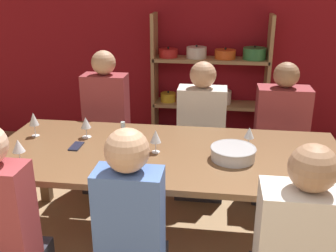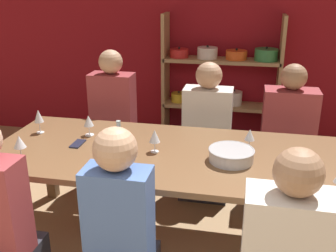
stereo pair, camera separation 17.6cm
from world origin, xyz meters
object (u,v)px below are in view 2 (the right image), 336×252
object	(u,v)px
dining_table	(165,161)
mixing_bowl	(231,154)
wine_glass_empty_b	(155,136)
person_far_c	(285,151)
wine_bottle_green	(120,152)
person_far_b	(206,146)
cell_phone	(78,144)
wine_glass_red_a	(250,136)
wine_glass_empty_a	(89,121)
shelf_unit	(217,96)
wine_glass_white_b	(39,117)
wine_glass_white_c	(19,142)
person_far_a	(114,136)

from	to	relation	value
dining_table	mixing_bowl	bearing A→B (deg)	-7.51
wine_glass_empty_b	mixing_bowl	bearing A→B (deg)	-4.63
mixing_bowl	person_far_c	world-z (taller)	person_far_c
wine_bottle_green	person_far_b	world-z (taller)	person_far_b
cell_phone	mixing_bowl	bearing A→B (deg)	-3.00
person_far_b	wine_glass_empty_b	bearing A→B (deg)	72.69
mixing_bowl	wine_glass_red_a	bearing A→B (deg)	59.81
mixing_bowl	wine_glass_empty_a	bearing A→B (deg)	167.28
shelf_unit	wine_glass_white_b	bearing A→B (deg)	-126.17
mixing_bowl	wine_glass_white_c	distance (m)	1.38
person_far_a	person_far_c	world-z (taller)	person_far_a
wine_glass_white_c	wine_glass_red_a	bearing A→B (deg)	15.94
wine_glass_white_b	wine_glass_white_c	xyz separation A→B (m)	(0.11, -0.44, -0.02)
dining_table	person_far_a	bearing A→B (deg)	128.74
wine_glass_white_c	person_far_a	size ratio (longest dim) A/B	0.12
wine_glass_white_c	cell_phone	size ratio (longest dim) A/B	1.04
wine_glass_white_b	wine_glass_empty_b	xyz separation A→B (m)	(0.95, -0.17, -0.02)
shelf_unit	cell_phone	xyz separation A→B (m)	(-0.84, -1.82, 0.11)
wine_glass_red_a	wine_glass_empty_a	xyz separation A→B (m)	(-1.18, 0.05, 0.00)
wine_glass_empty_a	person_far_c	bearing A→B (deg)	24.29
wine_glass_empty_b	wine_bottle_green	bearing A→B (deg)	-112.08
wine_glass_red_a	wine_glass_white_c	xyz separation A→B (m)	(-1.47, -0.42, -0.00)
shelf_unit	wine_glass_red_a	bearing A→B (deg)	-78.13
shelf_unit	wine_bottle_green	world-z (taller)	shelf_unit
wine_bottle_green	wine_glass_empty_a	bearing A→B (deg)	128.26
wine_glass_white_c	person_far_a	distance (m)	1.19
wine_glass_white_b	mixing_bowl	bearing A→B (deg)	-8.37
wine_bottle_green	wine_glass_empty_a	size ratio (longest dim) A/B	2.09
dining_table	wine_glass_red_a	bearing A→B (deg)	13.11
dining_table	person_far_c	size ratio (longest dim) A/B	2.00
person_far_c	wine_glass_empty_a	bearing A→B (deg)	24.29
dining_table	cell_phone	size ratio (longest dim) A/B	16.04
wine_glass_red_a	cell_phone	xyz separation A→B (m)	(-1.20, -0.13, -0.11)
shelf_unit	wine_glass_white_c	distance (m)	2.39
dining_table	wine_bottle_green	bearing A→B (deg)	-120.13
person_far_c	shelf_unit	bearing A→B (deg)	-54.49
wine_glass_empty_b	cell_phone	size ratio (longest dim) A/B	1.07
dining_table	cell_phone	bearing A→B (deg)	-179.79
person_far_c	wine_glass_red_a	bearing A→B (deg)	65.97
wine_glass_empty_b	person_far_c	xyz separation A→B (m)	(0.96, 0.88, -0.41)
wine_glass_empty_b	person_far_b	bearing A→B (deg)	72.69
wine_glass_empty_b	person_far_b	distance (m)	0.99
wine_bottle_green	person_far_a	world-z (taller)	person_far_a
wine_glass_red_a	wine_glass_empty_a	world-z (taller)	same
wine_glass_white_c	person_far_b	world-z (taller)	person_far_b
person_far_a	person_far_b	size ratio (longest dim) A/B	1.06
cell_phone	person_far_a	distance (m)	0.86
wine_glass_empty_b	person_far_b	size ratio (longest dim) A/B	0.13
person_far_a	person_far_b	bearing A→B (deg)	-178.59
mixing_bowl	wine_bottle_green	world-z (taller)	wine_bottle_green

